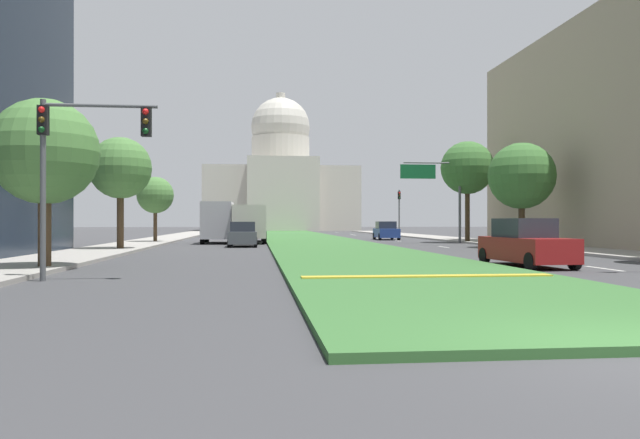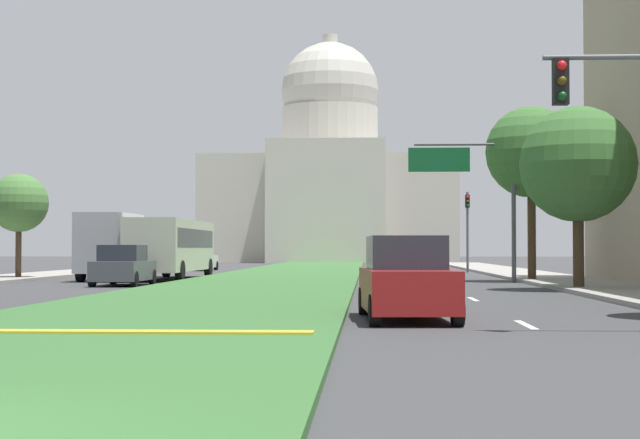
{
  "view_description": "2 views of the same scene",
  "coord_description": "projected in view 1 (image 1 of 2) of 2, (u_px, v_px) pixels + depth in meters",
  "views": [
    {
      "loc": [
        -4.86,
        -7.13,
        1.7
      ],
      "look_at": [
        1.78,
        55.09,
        1.92
      ],
      "focal_mm": 34.04,
      "sensor_mm": 36.0,
      "label": 1
    },
    {
      "loc": [
        4.5,
        -7.1,
        1.56
      ],
      "look_at": [
        1.38,
        57.69,
        3.42
      ],
      "focal_mm": 56.56,
      "sensor_mm": 36.0,
      "label": 2
    }
  ],
  "objects": [
    {
      "name": "sidewalk_right",
      "position": [
        465.0,
        240.0,
        52.97
      ],
      "size": [
        4.0,
        99.44,
        0.15
      ],
      "primitive_type": "cube",
      "color": "#9E9991",
      "rests_on": "ground_plane"
    },
    {
      "name": "city_bus",
      "position": [
        250.0,
        221.0,
        49.68
      ],
      "size": [
        2.62,
        11.0,
        2.95
      ],
      "color": "beige",
      "rests_on": "ground_plane"
    },
    {
      "name": "street_tree_left_near",
      "position": [
        45.0,
        152.0,
        21.13
      ],
      "size": [
        3.68,
        3.68,
        5.99
      ],
      "color": "#4C3823",
      "rests_on": "ground_plane"
    },
    {
      "name": "sedan_midblock",
      "position": [
        243.0,
        235.0,
        41.2
      ],
      "size": [
        1.94,
        4.27,
        1.69
      ],
      "color": "#4C5156",
      "rests_on": "ground_plane"
    },
    {
      "name": "sedan_far_horizon",
      "position": [
        234.0,
        229.0,
        69.18
      ],
      "size": [
        2.11,
        4.3,
        1.75
      ],
      "color": "silver",
      "rests_on": "ground_plane"
    },
    {
      "name": "sidewalk_left",
      "position": [
        152.0,
        241.0,
        50.12
      ],
      "size": [
        4.0,
        99.44,
        0.15
      ],
      "primitive_type": "cube",
      "color": "#9E9991",
      "rests_on": "ground_plane"
    },
    {
      "name": "grass_median",
      "position": [
        307.0,
        239.0,
        57.04
      ],
      "size": [
        8.0,
        99.44,
        0.14
      ],
      "primitive_type": "cube",
      "color": "#386B33",
      "rests_on": "ground_plane"
    },
    {
      "name": "capitol_building",
      "position": [
        281.0,
        183.0,
        116.7
      ],
      "size": [
        28.61,
        22.1,
        26.66
      ],
      "color": "beige",
      "rests_on": "ground_plane"
    },
    {
      "name": "traffic_light_far_right",
      "position": [
        399.0,
        207.0,
        66.68
      ],
      "size": [
        0.28,
        0.35,
        5.2
      ],
      "color": "#515456",
      "rests_on": "ground_plane"
    },
    {
      "name": "median_curb_nose",
      "position": [
        428.0,
        276.0,
        17.14
      ],
      "size": [
        7.2,
        0.5,
        0.04
      ],
      "primitive_type": "cube",
      "color": "gold",
      "rests_on": "grass_median"
    },
    {
      "name": "traffic_light_near_left",
      "position": [
        74.0,
        149.0,
        17.38
      ],
      "size": [
        3.34,
        0.35,
        5.2
      ],
      "color": "#515456",
      "rests_on": "ground_plane"
    },
    {
      "name": "lane_dashes_right",
      "position": [
        388.0,
        239.0,
        57.73
      ],
      "size": [
        0.16,
        75.12,
        0.01
      ],
      "color": "silver",
      "rests_on": "ground_plane"
    },
    {
      "name": "street_tree_left_far",
      "position": [
        155.0,
        195.0,
        47.68
      ],
      "size": [
        2.88,
        2.88,
        5.23
      ],
      "color": "#4C3823",
      "rests_on": "ground_plane"
    },
    {
      "name": "ground_plane",
      "position": [
        303.0,
        238.0,
        62.53
      ],
      "size": [
        260.0,
        260.0,
        0.0
      ],
      "primitive_type": "plane",
      "color": "#3D3D3F"
    },
    {
      "name": "street_tree_right_mid",
      "position": [
        522.0,
        176.0,
        39.06
      ],
      "size": [
        4.28,
        4.28,
        6.8
      ],
      "color": "#4C3823",
      "rests_on": "ground_plane"
    },
    {
      "name": "sedan_lead_stopped",
      "position": [
        526.0,
        244.0,
        22.94
      ],
      "size": [
        2.14,
        4.68,
        1.83
      ],
      "color": "maroon",
      "rests_on": "ground_plane"
    },
    {
      "name": "street_tree_left_mid",
      "position": [
        120.0,
        169.0,
        35.2
      ],
      "size": [
        3.58,
        3.58,
        6.61
      ],
      "color": "#4C3823",
      "rests_on": "ground_plane"
    },
    {
      "name": "street_tree_right_far",
      "position": [
        467.0,
        168.0,
        48.59
      ],
      "size": [
        4.24,
        4.24,
        8.15
      ],
      "color": "#4C3823",
      "rests_on": "ground_plane"
    },
    {
      "name": "box_truck_delivery",
      "position": [
        218.0,
        222.0,
        47.45
      ],
      "size": [
        2.4,
        6.4,
        3.2
      ],
      "color": "#BCBCC1",
      "rests_on": "ground_plane"
    },
    {
      "name": "overhead_guide_sign",
      "position": [
        439.0,
        184.0,
        47.33
      ],
      "size": [
        4.88,
        0.2,
        6.5
      ],
      "color": "#515456",
      "rests_on": "ground_plane"
    },
    {
      "name": "sedan_distant",
      "position": [
        386.0,
        231.0,
        56.87
      ],
      "size": [
        2.12,
        4.34,
        1.72
      ],
      "color": "navy",
      "rests_on": "ground_plane"
    }
  ]
}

